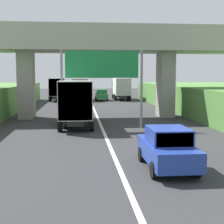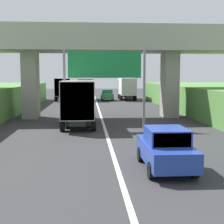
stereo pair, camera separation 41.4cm
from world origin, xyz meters
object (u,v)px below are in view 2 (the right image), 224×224
car_blue (166,149)px  truck_silver (64,88)px  truck_black (127,88)px  car_green (107,95)px  overhead_highway_sign (105,70)px  truck_orange (79,101)px  truck_white (86,88)px

car_blue → truck_silver: bearing=100.1°
truck_black → car_green: truck_black is taller
truck_silver → car_blue: size_ratio=1.78×
overhead_highway_sign → truck_silver: (-4.91, 27.84, -2.27)m
truck_silver → truck_orange: (3.02, -26.58, 0.00)m
truck_white → car_green: bearing=-18.8°
truck_black → car_blue: 39.47m
truck_silver → truck_white: (3.34, 0.62, 0.00)m
truck_silver → overhead_highway_sign: bearing=-80.0°
truck_white → truck_silver: bearing=-169.4°
truck_silver → truck_black: bearing=4.6°
car_blue → overhead_highway_sign: bearing=100.3°
truck_orange → truck_silver: bearing=96.5°
truck_black → truck_orange: (-6.80, -27.37, 0.00)m
truck_white → car_blue: 39.34m
truck_orange → car_blue: size_ratio=1.78×
truck_silver → car_blue: 39.17m
truck_silver → car_green: bearing=-4.3°
overhead_highway_sign → truck_orange: (-1.89, 1.26, -2.27)m
overhead_highway_sign → car_blue: size_ratio=1.43×
truck_orange → overhead_highway_sign: bearing=-33.7°
car_green → truck_white: bearing=161.2°
truck_silver → truck_black: same height
truck_silver → truck_orange: bearing=-83.5°
truck_black → truck_white: bearing=-178.5°
truck_black → car_blue: (-2.95, -39.34, -1.08)m
truck_black → truck_orange: 28.20m
car_green → truck_silver: bearing=175.7°
overhead_highway_sign → truck_orange: overhead_highway_sign is taller
truck_silver → truck_white: size_ratio=1.00×
truck_silver → truck_black: 9.84m
overhead_highway_sign → car_green: size_ratio=1.43×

